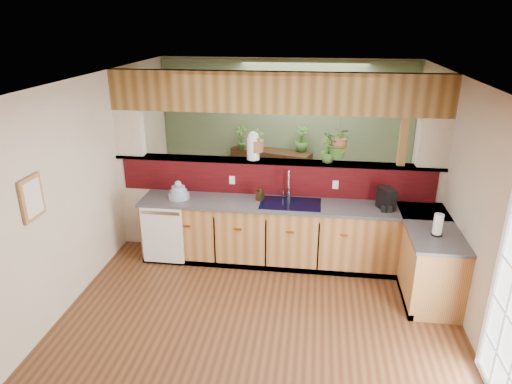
# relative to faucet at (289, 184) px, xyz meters

# --- Properties ---
(ground) EXTENTS (4.60, 7.00, 0.01)m
(ground) POSITION_rel_faucet_xyz_m (-0.21, -1.13, -1.13)
(ground) COLOR #533019
(ground) RESTS_ON ground
(ceiling) EXTENTS (4.60, 7.00, 0.01)m
(ceiling) POSITION_rel_faucet_xyz_m (-0.21, -1.13, 1.47)
(ceiling) COLOR brown
(ceiling) RESTS_ON ground
(wall_back) EXTENTS (4.60, 0.02, 2.60)m
(wall_back) POSITION_rel_faucet_xyz_m (-0.21, 2.37, 0.17)
(wall_back) COLOR beige
(wall_back) RESTS_ON ground
(wall_left) EXTENTS (0.02, 7.00, 2.60)m
(wall_left) POSITION_rel_faucet_xyz_m (-2.51, -1.13, 0.17)
(wall_left) COLOR beige
(wall_left) RESTS_ON ground
(wall_right) EXTENTS (0.02, 7.00, 2.60)m
(wall_right) POSITION_rel_faucet_xyz_m (2.09, -1.13, 0.17)
(wall_right) COLOR beige
(wall_right) RESTS_ON ground
(pass_through_partition) EXTENTS (4.60, 0.21, 2.60)m
(pass_through_partition) POSITION_rel_faucet_xyz_m (-0.18, 0.21, 0.06)
(pass_through_partition) COLOR beige
(pass_through_partition) RESTS_ON ground
(pass_through_ledge) EXTENTS (4.60, 0.21, 0.04)m
(pass_through_ledge) POSITION_rel_faucet_xyz_m (-0.21, 0.22, 0.24)
(pass_through_ledge) COLOR brown
(pass_through_ledge) RESTS_ON ground
(header_beam) EXTENTS (4.60, 0.15, 0.55)m
(header_beam) POSITION_rel_faucet_xyz_m (-0.21, 0.22, 1.20)
(header_beam) COLOR brown
(header_beam) RESTS_ON ground
(sage_backwall) EXTENTS (4.55, 0.02, 2.55)m
(sage_backwall) POSITION_rel_faucet_xyz_m (-0.21, 2.35, 0.17)
(sage_backwall) COLOR #526847
(sage_backwall) RESTS_ON ground
(countertop) EXTENTS (4.14, 1.52, 0.90)m
(countertop) POSITION_rel_faucet_xyz_m (0.63, -0.27, -0.68)
(countertop) COLOR #9C6735
(countertop) RESTS_ON ground
(dishwasher) EXTENTS (0.58, 0.03, 0.82)m
(dishwasher) POSITION_rel_faucet_xyz_m (-1.69, -0.47, -0.67)
(dishwasher) COLOR white
(dishwasher) RESTS_ON ground
(navy_sink) EXTENTS (0.82, 0.50, 0.18)m
(navy_sink) POSITION_rel_faucet_xyz_m (0.04, -0.16, -0.31)
(navy_sink) COLOR black
(navy_sink) RESTS_ON countertop
(framed_print) EXTENTS (0.04, 0.35, 0.45)m
(framed_print) POSITION_rel_faucet_xyz_m (-2.48, -1.93, 0.42)
(framed_print) COLOR #9C6735
(framed_print) RESTS_ON wall_left
(faucet) EXTENTS (0.18, 0.19, 0.42)m
(faucet) POSITION_rel_faucet_xyz_m (0.00, 0.00, 0.00)
(faucet) COLOR #B7B7B2
(faucet) RESTS_ON countertop
(dish_stack) EXTENTS (0.29, 0.29, 0.26)m
(dish_stack) POSITION_rel_faucet_xyz_m (-1.51, -0.17, -0.15)
(dish_stack) COLOR #909EBA
(dish_stack) RESTS_ON countertop
(soap_dispenser) EXTENTS (0.12, 0.12, 0.20)m
(soap_dispenser) POSITION_rel_faucet_xyz_m (-0.38, -0.09, -0.13)
(soap_dispenser) COLOR #342513
(soap_dispenser) RESTS_ON countertop
(coffee_maker) EXTENTS (0.15, 0.26, 0.29)m
(coffee_maker) POSITION_rel_faucet_xyz_m (1.29, -0.18, -0.09)
(coffee_maker) COLOR black
(coffee_maker) RESTS_ON countertop
(paper_towel) EXTENTS (0.13, 0.13, 0.28)m
(paper_towel) POSITION_rel_faucet_xyz_m (1.78, -0.89, -0.10)
(paper_towel) COLOR black
(paper_towel) RESTS_ON countertop
(glass_jar) EXTENTS (0.18, 0.18, 0.40)m
(glass_jar) POSITION_rel_faucet_xyz_m (-0.52, 0.22, 0.46)
(glass_jar) COLOR silver
(glass_jar) RESTS_ON pass_through_ledge
(ledge_plant_right) EXTENTS (0.22, 0.22, 0.35)m
(ledge_plant_right) POSITION_rel_faucet_xyz_m (0.51, 0.22, 0.44)
(ledge_plant_right) COLOR #30581E
(ledge_plant_right) RESTS_ON pass_through_ledge
(hanging_plant_a) EXTENTS (0.22, 0.19, 0.54)m
(hanging_plant_a) POSITION_rel_faucet_xyz_m (-0.47, 0.22, 0.63)
(hanging_plant_a) COLOR brown
(hanging_plant_a) RESTS_ON header_beam
(hanging_plant_b) EXTENTS (0.50, 0.47, 0.56)m
(hanging_plant_b) POSITION_rel_faucet_xyz_m (0.66, 0.22, 0.74)
(hanging_plant_b) COLOR brown
(hanging_plant_b) RESTS_ON header_beam
(shelving_console) EXTENTS (1.52, 0.82, 0.98)m
(shelving_console) POSITION_rel_faucet_xyz_m (-0.46, 2.12, -0.63)
(shelving_console) COLOR black
(shelving_console) RESTS_ON ground
(shelf_plant_a) EXTENTS (0.28, 0.24, 0.45)m
(shelf_plant_a) POSITION_rel_faucet_xyz_m (-1.01, 2.12, 0.09)
(shelf_plant_a) COLOR #30581E
(shelf_plant_a) RESTS_ON shelving_console
(shelf_plant_b) EXTENTS (0.29, 0.29, 0.45)m
(shelf_plant_b) POSITION_rel_faucet_xyz_m (0.09, 2.12, 0.09)
(shelf_plant_b) COLOR #30581E
(shelf_plant_b) RESTS_ON shelving_console
(floor_plant) EXTENTS (0.72, 0.65, 0.69)m
(floor_plant) POSITION_rel_faucet_xyz_m (0.48, 1.53, -0.78)
(floor_plant) COLOR #30581E
(floor_plant) RESTS_ON ground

